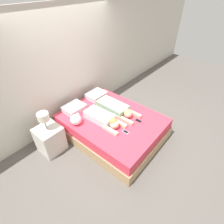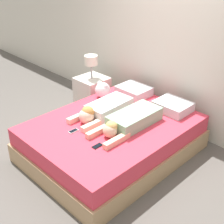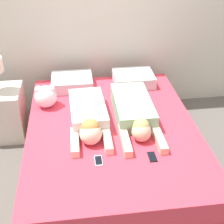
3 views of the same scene
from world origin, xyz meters
name	(u,v)px [view 1 (image 1 of 3)]	position (x,y,z in m)	size (l,w,h in m)	color
ground_plane	(112,133)	(0.00, 0.00, 0.00)	(12.00, 12.00, 0.00)	#5B5651
wall_back	(70,68)	(0.00, 1.23, 1.30)	(12.00, 0.06, 2.60)	beige
bed	(112,126)	(0.00, 0.00, 0.24)	(1.67, 2.16, 0.49)	tan
pillow_head_left	(74,108)	(-0.36, 0.83, 0.56)	(0.46, 0.39, 0.13)	silver
pillow_head_right	(96,95)	(0.36, 0.83, 0.56)	(0.46, 0.39, 0.13)	silver
person_left	(104,119)	(-0.22, 0.04, 0.58)	(0.36, 0.93, 0.23)	silver
person_right	(116,108)	(0.23, 0.08, 0.58)	(0.37, 1.03, 0.20)	#8CBF99
cell_phone_left	(126,132)	(-0.18, -0.50, 0.50)	(0.06, 0.13, 0.01)	silver
cell_phone_right	(138,121)	(0.27, -0.51, 0.50)	(0.06, 0.13, 0.01)	black
plush_toy	(76,119)	(-0.64, 0.43, 0.61)	(0.23, 0.23, 0.24)	white
nightstand	(50,138)	(-1.17, 0.68, 0.32)	(0.47, 0.47, 0.96)	beige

